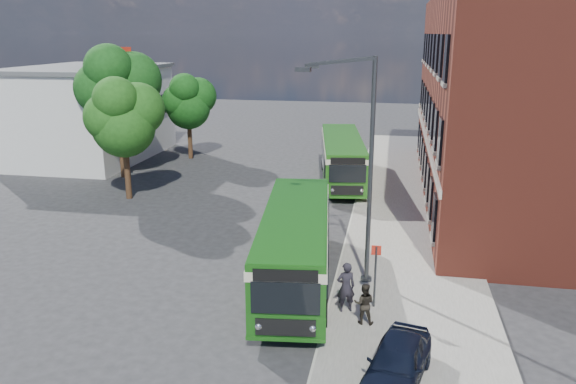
% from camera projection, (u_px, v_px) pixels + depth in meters
% --- Properties ---
extents(ground, '(120.00, 120.00, 0.00)m').
position_uv_depth(ground, '(254.00, 256.00, 25.57)').
color(ground, '#272729').
rests_on(ground, ground).
extents(pavement, '(6.00, 48.00, 0.15)m').
position_uv_depth(pavement, '(408.00, 211.00, 31.84)').
color(pavement, gray).
rests_on(pavement, ground).
extents(kerb_line, '(0.12, 48.00, 0.01)m').
position_uv_depth(kerb_line, '(354.00, 209.00, 32.41)').
color(kerb_line, beige).
rests_on(kerb_line, ground).
extents(brick_office, '(12.10, 26.00, 14.20)m').
position_uv_depth(brick_office, '(537.00, 84.00, 32.48)').
color(brick_office, maroon).
rests_on(brick_office, ground).
extents(white_building, '(9.40, 13.40, 7.30)m').
position_uv_depth(white_building, '(90.00, 113.00, 44.82)').
color(white_building, silver).
rests_on(white_building, ground).
extents(flagpole, '(0.95, 0.10, 9.00)m').
position_uv_depth(flagpole, '(124.00, 106.00, 38.75)').
color(flagpole, '#333538').
rests_on(flagpole, ground).
extents(street_lamp, '(2.96, 2.38, 9.00)m').
position_uv_depth(street_lamp, '(361.00, 169.00, 21.50)').
color(street_lamp, '#333538').
rests_on(street_lamp, ground).
extents(bus_stop_sign, '(0.35, 0.08, 2.52)m').
position_uv_depth(bus_stop_sign, '(375.00, 272.00, 20.18)').
color(bus_stop_sign, '#333538').
rests_on(bus_stop_sign, ground).
extents(bus_front, '(3.79, 10.95, 3.02)m').
position_uv_depth(bus_front, '(296.00, 240.00, 22.35)').
color(bus_front, '#164C11').
rests_on(bus_front, ground).
extents(bus_rear, '(4.26, 12.04, 3.02)m').
position_uv_depth(bus_rear, '(342.00, 155.00, 38.14)').
color(bus_rear, '#205D16').
rests_on(bus_rear, ground).
extents(parked_car, '(2.33, 4.04, 1.29)m').
position_uv_depth(parked_car, '(397.00, 362.00, 15.90)').
color(parked_car, black).
rests_on(parked_car, pavement).
extents(pedestrian_a, '(0.80, 0.67, 1.87)m').
position_uv_depth(pedestrian_a, '(346.00, 287.00, 19.97)').
color(pedestrian_a, '#232028').
rests_on(pedestrian_a, pavement).
extents(pedestrian_b, '(0.71, 0.56, 1.46)m').
position_uv_depth(pedestrian_b, '(364.00, 304.00, 19.17)').
color(pedestrian_b, black).
rests_on(pedestrian_b, pavement).
extents(tree_left, '(4.41, 4.19, 7.44)m').
position_uv_depth(tree_left, '(123.00, 117.00, 33.10)').
color(tree_left, '#331E12').
rests_on(tree_left, ground).
extents(tree_mid, '(5.43, 5.16, 9.16)m').
position_uv_depth(tree_mid, '(117.00, 88.00, 37.89)').
color(tree_mid, '#331E12').
rests_on(tree_mid, ground).
extents(tree_right, '(4.05, 3.85, 6.83)m').
position_uv_depth(tree_right, '(189.00, 101.00, 44.26)').
color(tree_right, '#331E12').
rests_on(tree_right, ground).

